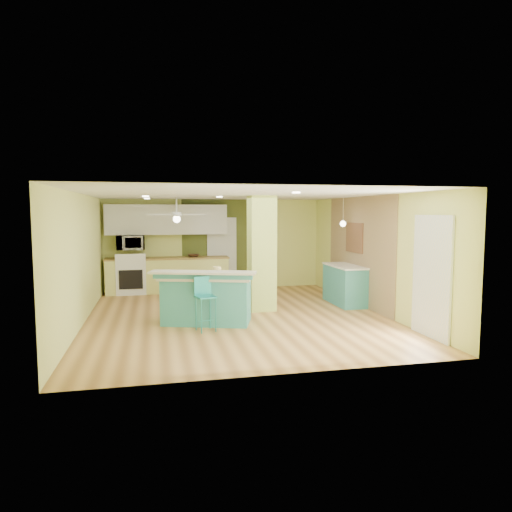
{
  "coord_description": "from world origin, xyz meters",
  "views": [
    {
      "loc": [
        -1.61,
        -9.16,
        2.15
      ],
      "look_at": [
        0.5,
        0.4,
        1.2
      ],
      "focal_mm": 32.0,
      "sensor_mm": 36.0,
      "label": 1
    }
  ],
  "objects_px": {
    "peninsula": "(207,298)",
    "canister": "(217,271)",
    "fruit_bowl": "(194,256)",
    "side_counter": "(345,284)",
    "bar_stool": "(204,295)"
  },
  "relations": [
    {
      "from": "peninsula",
      "to": "bar_stool",
      "type": "distance_m",
      "value": 0.59
    },
    {
      "from": "peninsula",
      "to": "canister",
      "type": "height_order",
      "value": "canister"
    },
    {
      "from": "fruit_bowl",
      "to": "peninsula",
      "type": "bearing_deg",
      "value": -90.75
    },
    {
      "from": "side_counter",
      "to": "canister",
      "type": "relative_size",
      "value": 8.54
    },
    {
      "from": "peninsula",
      "to": "fruit_bowl",
      "type": "bearing_deg",
      "value": 106.66
    },
    {
      "from": "canister",
      "to": "fruit_bowl",
      "type": "bearing_deg",
      "value": 93.03
    },
    {
      "from": "canister",
      "to": "peninsula",
      "type": "bearing_deg",
      "value": -140.83
    },
    {
      "from": "bar_stool",
      "to": "side_counter",
      "type": "height_order",
      "value": "bar_stool"
    },
    {
      "from": "side_counter",
      "to": "canister",
      "type": "xyz_separation_m",
      "value": [
        -3.13,
        -0.96,
        0.54
      ]
    },
    {
      "from": "bar_stool",
      "to": "fruit_bowl",
      "type": "relative_size",
      "value": 3.11
    },
    {
      "from": "side_counter",
      "to": "fruit_bowl",
      "type": "relative_size",
      "value": 4.49
    },
    {
      "from": "bar_stool",
      "to": "side_counter",
      "type": "distance_m",
      "value": 3.87
    },
    {
      "from": "bar_stool",
      "to": "canister",
      "type": "bearing_deg",
      "value": 50.59
    },
    {
      "from": "peninsula",
      "to": "fruit_bowl",
      "type": "distance_m",
      "value": 3.65
    },
    {
      "from": "side_counter",
      "to": "fruit_bowl",
      "type": "xyz_separation_m",
      "value": [
        -3.31,
        2.46,
        0.52
      ]
    }
  ]
}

